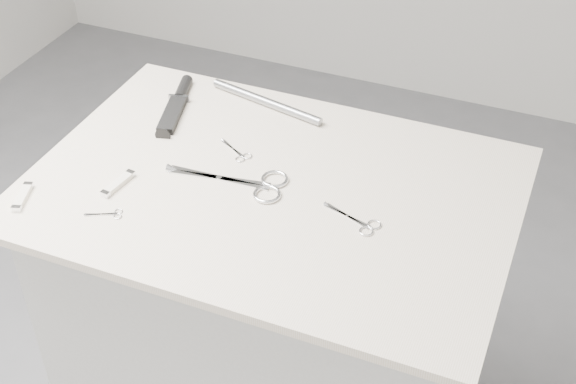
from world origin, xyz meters
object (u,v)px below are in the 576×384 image
at_px(large_shears, 252,184).
at_px(pocket_knife_b, 23,197).
at_px(sheathed_knife, 177,103).
at_px(metal_rail, 266,102).
at_px(plinth, 274,338).
at_px(tiny_scissors, 109,214).
at_px(embroidery_scissors_b, 238,153).
at_px(pocket_knife_a, 118,184).
at_px(embroidery_scissors_a, 360,223).

relative_size(large_shears, pocket_knife_b, 2.94).
xyz_separation_m(sheathed_knife, metal_rail, (0.20, 0.08, 0.00)).
distance_m(plinth, metal_rail, 0.57).
relative_size(large_shears, metal_rail, 0.84).
distance_m(plinth, sheathed_knife, 0.61).
xyz_separation_m(plinth, tiny_scissors, (-0.26, -0.21, 0.47)).
distance_m(sheathed_knife, pocket_knife_b, 0.45).
relative_size(embroidery_scissors_b, tiny_scissors, 1.24).
bearing_deg(sheathed_knife, pocket_knife_a, 171.26).
height_order(embroidery_scissors_b, pocket_knife_a, pocket_knife_a).
distance_m(large_shears, tiny_scissors, 0.30).
relative_size(embroidery_scissors_a, pocket_knife_b, 1.44).
xyz_separation_m(tiny_scissors, pocket_knife_b, (-0.19, -0.02, 0.00)).
relative_size(plinth, pocket_knife_a, 9.62).
distance_m(embroidery_scissors_a, sheathed_knife, 0.59).
xyz_separation_m(large_shears, metal_rail, (-0.10, 0.29, 0.01)).
relative_size(embroidery_scissors_a, embroidery_scissors_b, 1.40).
xyz_separation_m(embroidery_scissors_b, tiny_scissors, (-0.15, -0.29, -0.00)).
height_order(tiny_scissors, pocket_knife_a, pocket_knife_a).
distance_m(plinth, embroidery_scissors_a, 0.52).
bearing_deg(pocket_knife_b, metal_rail, -50.18).
bearing_deg(sheathed_knife, metal_rail, -82.70).
relative_size(plinth, embroidery_scissors_b, 9.93).
bearing_deg(tiny_scissors, embroidery_scissors_b, 37.14).
height_order(large_shears, sheathed_knife, sheathed_knife).
bearing_deg(pocket_knife_a, plinth, -59.76).
xyz_separation_m(embroidery_scissors_b, metal_rail, (-0.02, 0.20, 0.01)).
bearing_deg(plinth, embroidery_scissors_a, -12.16).
xyz_separation_m(plinth, sheathed_knife, (-0.33, 0.20, 0.48)).
bearing_deg(large_shears, embroidery_scissors_a, -13.40).
xyz_separation_m(embroidery_scissors_a, sheathed_knife, (-0.54, 0.24, 0.01)).
xyz_separation_m(tiny_scissors, sheathed_knife, (-0.07, 0.41, 0.01)).
xyz_separation_m(large_shears, tiny_scissors, (-0.22, -0.20, -0.00)).
bearing_deg(tiny_scissors, metal_rail, 50.19).
bearing_deg(pocket_knife_b, embroidery_scissors_b, -66.18).
bearing_deg(large_shears, tiny_scissors, -144.51).
bearing_deg(sheathed_knife, large_shears, -141.38).
distance_m(embroidery_scissors_b, tiny_scissors, 0.32).
bearing_deg(embroidery_scissors_a, large_shears, -168.66).
bearing_deg(sheathed_knife, embroidery_scissors_b, -134.80).
bearing_deg(large_shears, sheathed_knife, 137.93).
height_order(tiny_scissors, pocket_knife_b, pocket_knife_b).
distance_m(large_shears, pocket_knife_a, 0.28).
bearing_deg(metal_rail, large_shears, -71.88).
height_order(large_shears, embroidery_scissors_a, large_shears).
bearing_deg(embroidery_scissors_a, pocket_knife_a, -152.60).
bearing_deg(plinth, sheathed_knife, 148.77).
height_order(embroidery_scissors_b, sheathed_knife, sheathed_knife).
distance_m(pocket_knife_a, pocket_knife_b, 0.19).
bearing_deg(pocket_knife_b, embroidery_scissors_a, -92.77).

